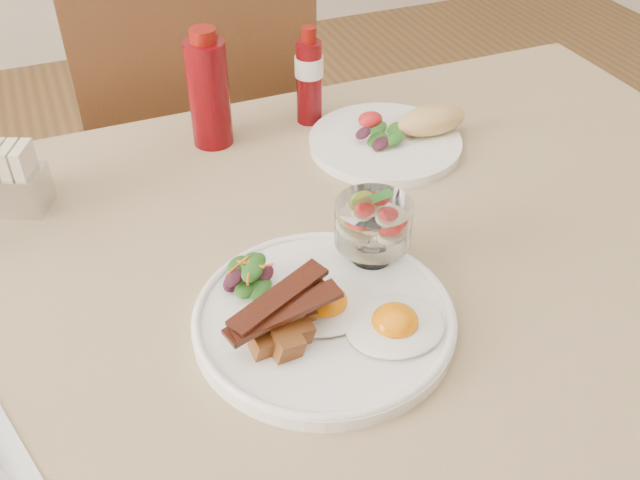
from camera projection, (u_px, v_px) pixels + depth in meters
table at (322, 325)px, 0.89m from camera, size 1.33×0.88×0.75m
chair_far at (198, 158)px, 1.45m from camera, size 0.42×0.42×0.93m
main_plate at (324, 319)px, 0.76m from camera, size 0.28×0.28×0.02m
fried_eggs at (359, 314)px, 0.74m from camera, size 0.17×0.16×0.03m
bacon_potato_pile at (282, 321)px, 0.71m from camera, size 0.13×0.08×0.05m
side_salad at (250, 277)px, 0.78m from camera, size 0.06×0.06×0.03m
fruit_cup at (373, 223)px, 0.80m from camera, size 0.09×0.09×0.09m
second_plate at (396, 136)px, 1.05m from camera, size 0.24×0.22×0.06m
ketchup_bottle at (209, 92)px, 1.01m from camera, size 0.07×0.07×0.17m
hot_sauce_bottle at (309, 77)px, 1.07m from camera, size 0.05×0.05×0.15m
sugar_caddy at (4, 181)px, 0.91m from camera, size 0.11×0.09×0.09m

